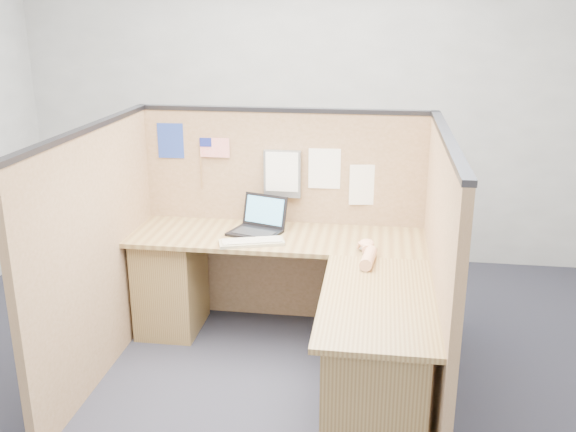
% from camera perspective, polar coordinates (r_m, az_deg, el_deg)
% --- Properties ---
extents(floor, '(5.00, 5.00, 0.00)m').
position_cam_1_polar(floor, '(3.97, -2.56, -15.03)').
color(floor, black).
rests_on(floor, ground).
extents(wall_back, '(5.00, 0.00, 5.00)m').
position_cam_1_polar(wall_back, '(5.61, 1.58, 10.12)').
color(wall_back, '#96999B').
rests_on(wall_back, floor).
extents(wall_front, '(5.00, 0.00, 5.00)m').
position_cam_1_polar(wall_front, '(1.43, -21.05, -15.51)').
color(wall_front, '#96999B').
rests_on(wall_front, floor).
extents(cubicle_partitions, '(2.06, 1.83, 1.53)m').
position_cam_1_polar(cubicle_partitions, '(4.01, -1.57, -2.43)').
color(cubicle_partitions, olive).
rests_on(cubicle_partitions, floor).
extents(l_desk, '(1.95, 1.75, 0.73)m').
position_cam_1_polar(l_desk, '(4.00, 0.75, -8.31)').
color(l_desk, brown).
rests_on(l_desk, floor).
extents(laptop, '(0.38, 0.40, 0.23)m').
position_cam_1_polar(laptop, '(4.32, -2.84, -0.64)').
color(laptop, black).
rests_on(laptop, l_desk).
extents(keyboard, '(0.44, 0.26, 0.03)m').
position_cam_1_polar(keyboard, '(4.10, -3.25, -2.33)').
color(keyboard, gray).
rests_on(keyboard, l_desk).
extents(mouse, '(0.13, 0.10, 0.05)m').
position_cam_1_polar(mouse, '(4.00, 7.01, -2.80)').
color(mouse, '#BCBCC1').
rests_on(mouse, l_desk).
extents(hand_forearm, '(0.11, 0.40, 0.08)m').
position_cam_1_polar(hand_forearm, '(3.87, 7.12, -3.33)').
color(hand_forearm, tan).
rests_on(hand_forearm, l_desk).
extents(blue_poster, '(0.18, 0.01, 0.24)m').
position_cam_1_polar(blue_poster, '(4.57, -10.40, 6.60)').
color(blue_poster, navy).
rests_on(blue_poster, cubicle_partitions).
extents(american_flag, '(0.21, 0.01, 0.36)m').
position_cam_1_polar(american_flag, '(4.48, -6.84, 5.90)').
color(american_flag, olive).
rests_on(american_flag, cubicle_partitions).
extents(file_holder, '(0.25, 0.05, 0.33)m').
position_cam_1_polar(file_holder, '(4.40, -0.50, 3.78)').
color(file_holder, slate).
rests_on(file_holder, cubicle_partitions).
extents(paper_left, '(0.22, 0.01, 0.28)m').
position_cam_1_polar(paper_left, '(4.38, 3.26, 4.22)').
color(paper_left, white).
rests_on(paper_left, cubicle_partitions).
extents(paper_right, '(0.22, 0.03, 0.28)m').
position_cam_1_polar(paper_right, '(4.39, 6.91, 2.76)').
color(paper_right, white).
rests_on(paper_right, cubicle_partitions).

